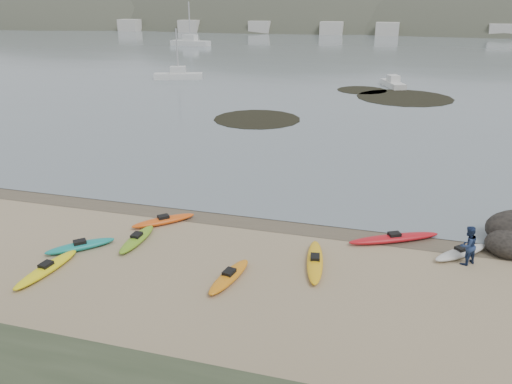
% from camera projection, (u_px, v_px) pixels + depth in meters
% --- Properties ---
extents(ground, '(600.00, 600.00, 0.00)m').
position_uv_depth(ground, '(256.00, 218.00, 26.46)').
color(ground, tan).
rests_on(ground, ground).
extents(wet_sand, '(60.00, 60.00, 0.00)m').
position_uv_depth(wet_sand, '(254.00, 220.00, 26.19)').
color(wet_sand, brown).
rests_on(wet_sand, ground).
extents(water, '(1200.00, 1200.00, 0.00)m').
position_uv_depth(water, '(393.00, 18.00, 295.63)').
color(water, slate).
rests_on(water, ground).
extents(kayaks, '(19.74, 10.23, 0.34)m').
position_uv_depth(kayaks, '(237.00, 249.00, 22.86)').
color(kayaks, '#F15915').
rests_on(kayaks, ground).
extents(person_east, '(1.10, 1.08, 1.79)m').
position_uv_depth(person_east, '(468.00, 245.00, 21.62)').
color(person_east, navy).
rests_on(person_east, ground).
extents(kelp_mats, '(23.41, 26.51, 0.04)m').
position_uv_depth(kelp_mats, '(358.00, 102.00, 56.11)').
color(kelp_mats, black).
rests_on(kelp_mats, water).
extents(moored_boats, '(110.17, 64.40, 1.40)m').
position_uv_depth(moored_boats, '(375.00, 53.00, 100.58)').
color(moored_boats, silver).
rests_on(moored_boats, ground).
extents(far_hills, '(550.00, 135.00, 80.00)m').
position_uv_depth(far_hills, '(485.00, 71.00, 196.32)').
color(far_hills, '#384235').
rests_on(far_hills, ground).
extents(far_town, '(199.00, 5.00, 4.00)m').
position_uv_depth(far_town, '(401.00, 29.00, 154.32)').
color(far_town, beige).
rests_on(far_town, ground).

